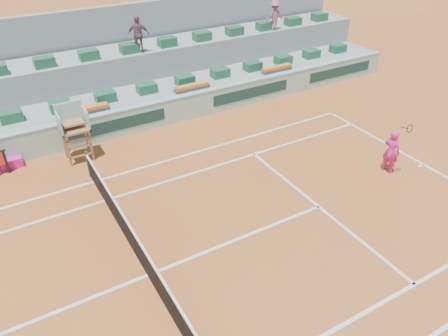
{
  "coord_description": "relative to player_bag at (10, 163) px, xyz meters",
  "views": [
    {
      "loc": [
        -2.56,
        -8.8,
        9.48
      ],
      "look_at": [
        4.0,
        2.5,
        1.0
      ],
      "focal_mm": 35.0,
      "sensor_mm": 36.0,
      "label": 1
    }
  ],
  "objects": [
    {
      "name": "flower_planters",
      "position": [
        1.06,
        0.87,
        1.13
      ],
      "size": [
        26.8,
        0.36,
        0.28
      ],
      "color": "#454545",
      "rests_on": "seating_tier_lower"
    },
    {
      "name": "tennis_player",
      "position": [
        12.81,
        -7.7,
        0.7
      ],
      "size": [
        0.57,
        0.93,
        2.28
      ],
      "color": "#E21D82",
      "rests_on": "ground"
    },
    {
      "name": "tennis_net",
      "position": [
        2.56,
        -8.13,
        0.33
      ],
      "size": [
        0.1,
        11.97,
        1.1
      ],
      "color": "black",
      "rests_on": "ground"
    },
    {
      "name": "seating_tier_upper",
      "position": [
        2.56,
        4.17,
        1.1
      ],
      "size": [
        36.0,
        2.4,
        2.6
      ],
      "primitive_type": "cube",
      "color": "gray",
      "rests_on": "ground"
    },
    {
      "name": "ground",
      "position": [
        2.56,
        -8.13,
        -0.2
      ],
      "size": [
        90.0,
        90.0,
        0.0
      ],
      "primitive_type": "plane",
      "color": "#984A1D",
      "rests_on": "ground"
    },
    {
      "name": "umpire_chair",
      "position": [
        2.56,
        -0.63,
        1.34
      ],
      "size": [
        1.1,
        0.9,
        2.4
      ],
      "color": "brown",
      "rests_on": "ground"
    },
    {
      "name": "seat_row_lower",
      "position": [
        2.56,
        1.67,
        1.22
      ],
      "size": [
        32.9,
        0.6,
        0.44
      ],
      "color": "#1B5232",
      "rests_on": "seating_tier_lower"
    },
    {
      "name": "player_bag",
      "position": [
        0.0,
        0.0,
        0.0
      ],
      "size": [
        0.9,
        0.4,
        0.4
      ],
      "primitive_type": "cube",
      "color": "#E21D82",
      "rests_on": "ground"
    },
    {
      "name": "court_lines",
      "position": [
        2.56,
        -8.13,
        -0.19
      ],
      "size": [
        23.89,
        11.09,
        0.01
      ],
      "color": "silver",
      "rests_on": "ground"
    },
    {
      "name": "stadium_back_wall",
      "position": [
        2.56,
        5.77,
        2.0
      ],
      "size": [
        36.0,
        0.4,
        4.4
      ],
      "primitive_type": "cube",
      "color": "gray",
      "rests_on": "ground"
    },
    {
      "name": "advertising_hoarding",
      "position": [
        2.58,
        0.37,
        0.43
      ],
      "size": [
        36.0,
        0.34,
        1.26
      ],
      "color": "#96BDA7",
      "rests_on": "ground"
    },
    {
      "name": "spectator_right",
      "position": [
        14.99,
        3.29,
        3.2
      ],
      "size": [
        1.1,
        0.73,
        1.59
      ],
      "primitive_type": "imported",
      "rotation": [
        0.0,
        0.0,
        3.0
      ],
      "color": "#9B4D61",
      "rests_on": "seating_tier_upper"
    },
    {
      "name": "seating_tier_lower",
      "position": [
        2.56,
        2.57,
        0.4
      ],
      "size": [
        36.0,
        4.0,
        1.2
      ],
      "primitive_type": "cube",
      "color": "gray",
      "rests_on": "ground"
    },
    {
      "name": "seat_row_upper",
      "position": [
        2.56,
        3.57,
        2.62
      ],
      "size": [
        32.9,
        0.6,
        0.44
      ],
      "color": "#1B5232",
      "rests_on": "seating_tier_upper"
    },
    {
      "name": "spectator_mid",
      "position": [
        7.01,
        3.32,
        3.28
      ],
      "size": [
        1.11,
        0.81,
        1.76
      ],
      "primitive_type": "imported",
      "rotation": [
        0.0,
        0.0,
        2.72
      ],
      "color": "brown",
      "rests_on": "seating_tier_upper"
    },
    {
      "name": "towel_rack",
      "position": [
        -0.33,
        -0.35,
        0.4
      ],
      "size": [
        0.58,
        0.1,
        1.03
      ],
      "color": "black",
      "rests_on": "ground"
    }
  ]
}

